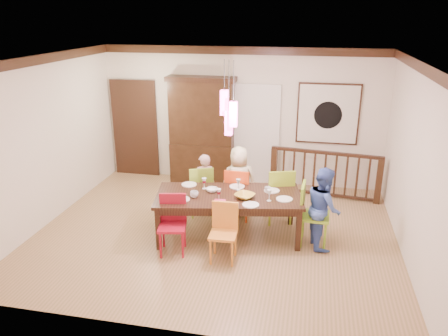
% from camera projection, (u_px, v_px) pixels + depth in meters
% --- Properties ---
extents(floor, '(6.00, 6.00, 0.00)m').
position_uv_depth(floor, '(216.00, 232.00, 7.48)').
color(floor, olive).
rests_on(floor, ground).
extents(ceiling, '(6.00, 6.00, 0.00)m').
position_uv_depth(ceiling, '(215.00, 59.00, 6.50)').
color(ceiling, white).
rests_on(ceiling, wall_back).
extents(wall_back, '(6.00, 0.00, 6.00)m').
position_uv_depth(wall_back, '(241.00, 117.00, 9.29)').
color(wall_back, silver).
rests_on(wall_back, floor).
extents(wall_left, '(0.00, 5.00, 5.00)m').
position_uv_depth(wall_left, '(46.00, 141.00, 7.56)').
color(wall_left, silver).
rests_on(wall_left, floor).
extents(wall_right, '(0.00, 5.00, 5.00)m').
position_uv_depth(wall_right, '(414.00, 164.00, 6.42)').
color(wall_right, silver).
rests_on(wall_right, floor).
extents(crown_molding, '(6.00, 5.00, 0.16)m').
position_uv_depth(crown_molding, '(215.00, 64.00, 6.53)').
color(crown_molding, black).
rests_on(crown_molding, wall_back).
extents(panel_door, '(1.04, 0.07, 2.24)m').
position_uv_depth(panel_door, '(135.00, 130.00, 9.84)').
color(panel_door, black).
rests_on(panel_door, wall_back).
extents(white_doorway, '(0.97, 0.05, 2.22)m').
position_uv_depth(white_doorway, '(257.00, 136.00, 9.33)').
color(white_doorway, silver).
rests_on(white_doorway, wall_back).
extents(painting, '(1.25, 0.06, 1.25)m').
position_uv_depth(painting, '(328.00, 114.00, 8.87)').
color(painting, black).
rests_on(painting, wall_back).
extents(pendant_cluster, '(0.27, 0.21, 1.14)m').
position_uv_depth(pendant_cluster, '(229.00, 113.00, 6.65)').
color(pendant_cluster, '#E5449C').
rests_on(pendant_cluster, ceiling).
extents(dining_table, '(2.51, 1.48, 0.75)m').
position_uv_depth(dining_table, '(229.00, 199.00, 7.13)').
color(dining_table, black).
rests_on(dining_table, floor).
extents(chair_far_left, '(0.57, 0.57, 0.96)m').
position_uv_depth(chair_far_left, '(200.00, 186.00, 7.98)').
color(chair_far_left, '#8DB62F').
rests_on(chair_far_left, floor).
extents(chair_far_mid, '(0.46, 0.46, 0.97)m').
position_uv_depth(chair_far_mid, '(239.00, 189.00, 7.83)').
color(chair_far_mid, '#D74113').
rests_on(chair_far_mid, floor).
extents(chair_far_right, '(0.58, 0.58, 1.02)m').
position_uv_depth(chair_far_right, '(279.00, 191.00, 7.70)').
color(chair_far_right, '#8FAE23').
rests_on(chair_far_right, floor).
extents(chair_near_left, '(0.49, 0.49, 0.92)m').
position_uv_depth(chair_near_left, '(172.00, 222.00, 6.67)').
color(chair_near_left, maroon).
rests_on(chair_near_left, floor).
extents(chair_near_mid, '(0.41, 0.41, 0.88)m').
position_uv_depth(chair_near_mid, '(223.00, 230.00, 6.47)').
color(chair_near_mid, orange).
rests_on(chair_near_mid, floor).
extents(chair_end_right, '(0.48, 0.48, 1.01)m').
position_uv_depth(chair_end_right, '(315.00, 211.00, 6.92)').
color(chair_end_right, '#86B725').
rests_on(chair_end_right, floor).
extents(china_hutch, '(1.46, 0.46, 2.30)m').
position_uv_depth(china_hutch, '(202.00, 131.00, 9.36)').
color(china_hutch, black).
rests_on(china_hutch, floor).
extents(balustrade, '(2.21, 0.36, 0.96)m').
position_uv_depth(balustrade, '(325.00, 173.00, 8.76)').
color(balustrade, black).
rests_on(balustrade, floor).
extents(person_far_left, '(0.50, 0.44, 1.15)m').
position_uv_depth(person_far_left, '(204.00, 184.00, 8.02)').
color(person_far_left, beige).
rests_on(person_far_left, floor).
extents(person_far_mid, '(0.74, 0.61, 1.30)m').
position_uv_depth(person_far_mid, '(239.00, 181.00, 7.94)').
color(person_far_mid, beige).
rests_on(person_far_mid, floor).
extents(person_end_right, '(0.64, 0.74, 1.32)m').
position_uv_depth(person_end_right, '(323.00, 208.00, 6.85)').
color(person_end_right, '#4261BA').
rests_on(person_end_right, floor).
extents(serving_bowl, '(0.40, 0.40, 0.07)m').
position_uv_depth(serving_bowl, '(245.00, 196.00, 6.96)').
color(serving_bowl, gold).
rests_on(serving_bowl, dining_table).
extents(small_bowl, '(0.22, 0.22, 0.06)m').
position_uv_depth(small_bowl, '(212.00, 190.00, 7.21)').
color(small_bowl, white).
rests_on(small_bowl, dining_table).
extents(cup_left, '(0.14, 0.14, 0.11)m').
position_uv_depth(cup_left, '(194.00, 194.00, 6.98)').
color(cup_left, silver).
rests_on(cup_left, dining_table).
extents(cup_right, '(0.13, 0.13, 0.10)m').
position_uv_depth(cup_right, '(268.00, 190.00, 7.18)').
color(cup_right, silver).
rests_on(cup_right, dining_table).
extents(plate_far_left, '(0.26, 0.26, 0.01)m').
position_uv_depth(plate_far_left, '(189.00, 184.00, 7.50)').
color(plate_far_left, white).
rests_on(plate_far_left, dining_table).
extents(plate_far_mid, '(0.26, 0.26, 0.01)m').
position_uv_depth(plate_far_mid, '(237.00, 187.00, 7.42)').
color(plate_far_mid, white).
rests_on(plate_far_mid, dining_table).
extents(plate_far_right, '(0.26, 0.26, 0.01)m').
position_uv_depth(plate_far_right, '(272.00, 191.00, 7.25)').
color(plate_far_right, white).
rests_on(plate_far_right, dining_table).
extents(plate_near_left, '(0.26, 0.26, 0.01)m').
position_uv_depth(plate_near_left, '(182.00, 199.00, 6.91)').
color(plate_near_left, white).
rests_on(plate_near_left, dining_table).
extents(plate_near_mid, '(0.26, 0.26, 0.01)m').
position_uv_depth(plate_near_mid, '(251.00, 205.00, 6.72)').
color(plate_near_mid, white).
rests_on(plate_near_mid, dining_table).
extents(plate_end_right, '(0.26, 0.26, 0.01)m').
position_uv_depth(plate_end_right, '(284.00, 199.00, 6.92)').
color(plate_end_right, white).
rests_on(plate_end_right, dining_table).
extents(wine_glass_a, '(0.08, 0.08, 0.19)m').
position_uv_depth(wine_glass_a, '(204.00, 183.00, 7.32)').
color(wine_glass_a, '#590C19').
rests_on(wine_glass_a, dining_table).
extents(wine_glass_b, '(0.08, 0.08, 0.19)m').
position_uv_depth(wine_glass_b, '(238.00, 185.00, 7.27)').
color(wine_glass_b, silver).
rests_on(wine_glass_b, dining_table).
extents(wine_glass_c, '(0.08, 0.08, 0.19)m').
position_uv_depth(wine_glass_c, '(219.00, 195.00, 6.87)').
color(wine_glass_c, '#590C19').
rests_on(wine_glass_c, dining_table).
extents(wine_glass_d, '(0.08, 0.08, 0.19)m').
position_uv_depth(wine_glass_d, '(269.00, 195.00, 6.84)').
color(wine_glass_d, silver).
rests_on(wine_glass_d, dining_table).
extents(napkin, '(0.18, 0.14, 0.01)m').
position_uv_depth(napkin, '(220.00, 201.00, 6.84)').
color(napkin, '#D83359').
rests_on(napkin, dining_table).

